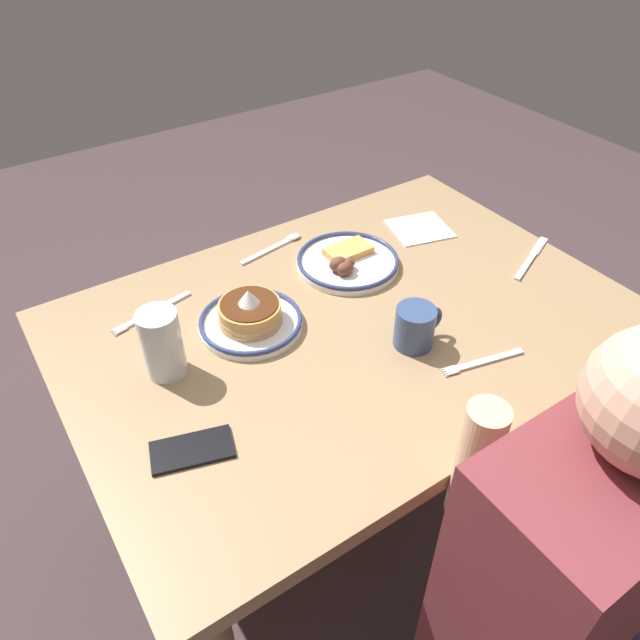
% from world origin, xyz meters
% --- Properties ---
extents(ground_plane, '(6.00, 6.00, 0.00)m').
position_xyz_m(ground_plane, '(0.00, 0.00, 0.00)').
color(ground_plane, '#403134').
extents(dining_table, '(1.23, 0.86, 0.75)m').
position_xyz_m(dining_table, '(0.00, 0.00, 0.67)').
color(dining_table, '#977955').
rests_on(dining_table, ground_plane).
extents(plate_near_main, '(0.23, 0.23, 0.10)m').
position_xyz_m(plate_near_main, '(0.19, -0.10, 0.78)').
color(plate_near_main, white).
rests_on(plate_near_main, dining_table).
extents(plate_center_pancakes, '(0.25, 0.25, 0.05)m').
position_xyz_m(plate_center_pancakes, '(-0.12, -0.17, 0.77)').
color(plate_center_pancakes, white).
rests_on(plate_center_pancakes, dining_table).
extents(coffee_mug, '(0.12, 0.08, 0.09)m').
position_xyz_m(coffee_mug, '(-0.07, 0.14, 0.80)').
color(coffee_mug, '#334772').
rests_on(coffee_mug, dining_table).
extents(drinking_glass, '(0.08, 0.08, 0.15)m').
position_xyz_m(drinking_glass, '(0.40, -0.07, 0.82)').
color(drinking_glass, silver).
rests_on(drinking_glass, dining_table).
extents(cell_phone, '(0.16, 0.11, 0.01)m').
position_xyz_m(cell_phone, '(0.44, 0.14, 0.76)').
color(cell_phone, black).
rests_on(cell_phone, dining_table).
extents(paper_napkin, '(0.18, 0.17, 0.00)m').
position_xyz_m(paper_napkin, '(-0.38, -0.20, 0.75)').
color(paper_napkin, white).
rests_on(paper_napkin, dining_table).
extents(fork_near, '(0.20, 0.06, 0.01)m').
position_xyz_m(fork_near, '(0.36, -0.26, 0.76)').
color(fork_near, silver).
rests_on(fork_near, dining_table).
extents(fork_far, '(0.19, 0.06, 0.01)m').
position_xyz_m(fork_far, '(-0.15, 0.27, 0.76)').
color(fork_far, silver).
rests_on(fork_far, dining_table).
extents(butter_knife, '(0.21, 0.10, 0.01)m').
position_xyz_m(butter_knife, '(-0.52, 0.06, 0.76)').
color(butter_knife, silver).
rests_on(butter_knife, dining_table).
extents(tea_spoon, '(0.19, 0.05, 0.01)m').
position_xyz_m(tea_spoon, '(-0.02, -0.34, 0.76)').
color(tea_spoon, silver).
rests_on(tea_spoon, dining_table).
extents(seated_diner, '(0.44, 0.34, 1.16)m').
position_xyz_m(seated_diner, '(0.00, 0.63, 0.54)').
color(seated_diner, brown).
rests_on(seated_diner, ground_plane).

